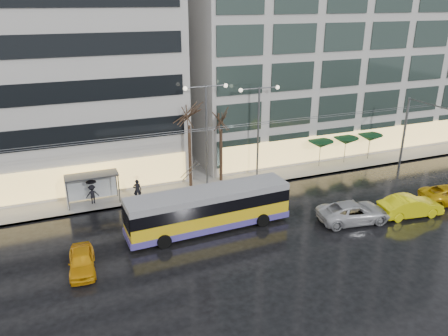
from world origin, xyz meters
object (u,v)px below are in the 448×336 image
street_lamp_near (206,122)px  taxi_a (82,261)px  bus_shelter (87,182)px  trolleybus (209,210)px

street_lamp_near → taxi_a: size_ratio=2.32×
bus_shelter → street_lamp_near: (10.38, 0.11, 4.03)m
bus_shelter → taxi_a: 9.80m
street_lamp_near → taxi_a: bearing=-140.2°
trolleybus → street_lamp_near: (2.53, 7.62, 4.47)m
street_lamp_near → taxi_a: (-11.70, -9.73, -5.33)m
trolleybus → taxi_a: trolleybus is taller
trolleybus → street_lamp_near: street_lamp_near is taller
bus_shelter → taxi_a: bus_shelter is taller
trolleybus → street_lamp_near: 9.19m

